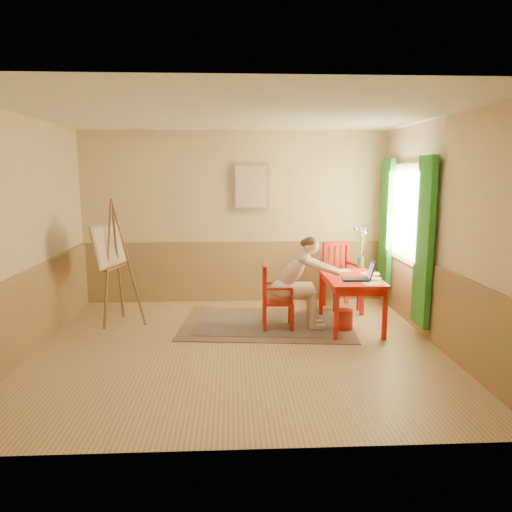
{
  "coord_description": "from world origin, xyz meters",
  "views": [
    {
      "loc": [
        -0.06,
        -5.72,
        2.13
      ],
      "look_at": [
        0.25,
        0.55,
        1.05
      ],
      "focal_mm": 34.03,
      "sensor_mm": 36.0,
      "label": 1
    }
  ],
  "objects": [
    {
      "name": "vase",
      "position": [
        1.87,
        1.37,
        1.0
      ],
      "size": [
        0.21,
        0.31,
        0.62
      ],
      "color": "#3F724C",
      "rests_on": "table"
    },
    {
      "name": "easel",
      "position": [
        -1.75,
        1.07,
        1.06
      ],
      "size": [
        0.67,
        0.8,
        1.79
      ],
      "color": "olive",
      "rests_on": "room"
    },
    {
      "name": "figure",
      "position": [
        0.84,
        0.72,
        0.71
      ],
      "size": [
        0.95,
        0.41,
        1.28
      ],
      "color": "beige",
      "rests_on": "room"
    },
    {
      "name": "window",
      "position": [
        2.42,
        1.1,
        1.35
      ],
      "size": [
        0.12,
        2.01,
        2.2
      ],
      "color": "white",
      "rests_on": "room"
    },
    {
      "name": "chair_back",
      "position": [
        1.65,
        1.74,
        0.52
      ],
      "size": [
        0.56,
        0.57,
        1.04
      ],
      "color": "red",
      "rests_on": "room"
    },
    {
      "name": "laptop",
      "position": [
        1.65,
        0.52,
        0.77
      ],
      "size": [
        0.45,
        0.3,
        0.26
      ],
      "color": "#1E2338",
      "rests_on": "table"
    },
    {
      "name": "rug",
      "position": [
        0.43,
        0.91,
        0.01
      ],
      "size": [
        2.55,
        1.83,
        0.02
      ],
      "color": "#8C7251",
      "rests_on": "room"
    },
    {
      "name": "wastebasket",
      "position": [
        1.46,
        0.62,
        0.14
      ],
      "size": [
        0.33,
        0.33,
        0.28
      ],
      "primitive_type": "cylinder",
      "rotation": [
        0.0,
        0.0,
        0.33
      ],
      "color": "red",
      "rests_on": "room"
    },
    {
      "name": "wainscot",
      "position": [
        0.0,
        0.8,
        0.5
      ],
      "size": [
        5.0,
        4.5,
        1.0
      ],
      "color": "#9E7B4C",
      "rests_on": "room"
    },
    {
      "name": "papers",
      "position": [
        1.75,
        0.73,
        0.72
      ],
      "size": [
        0.64,
        1.07,
        0.0
      ],
      "color": "white",
      "rests_on": "table"
    },
    {
      "name": "room",
      "position": [
        0.0,
        0.0,
        1.4
      ],
      "size": [
        5.04,
        4.54,
        2.84
      ],
      "color": "tan",
      "rests_on": "ground"
    },
    {
      "name": "wall_portrait",
      "position": [
        0.25,
        2.2,
        1.9
      ],
      "size": [
        0.6,
        0.05,
        0.76
      ],
      "color": "tan",
      "rests_on": "room"
    },
    {
      "name": "table",
      "position": [
        1.57,
        0.73,
        0.63
      ],
      "size": [
        0.73,
        1.2,
        0.72
      ],
      "color": "red",
      "rests_on": "room"
    },
    {
      "name": "chair_left",
      "position": [
        0.51,
        0.72,
        0.45
      ],
      "size": [
        0.43,
        0.41,
        0.9
      ],
      "color": "red",
      "rests_on": "room"
    }
  ]
}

